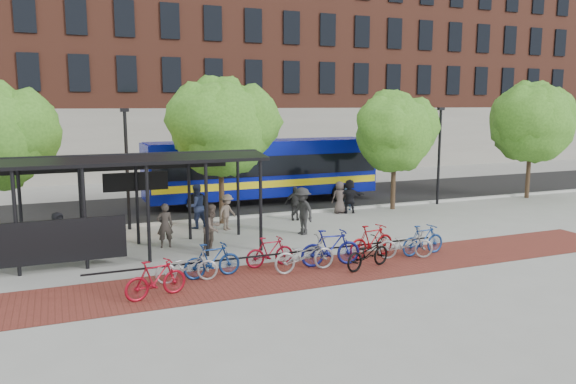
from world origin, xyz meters
name	(u,v)px	position (x,y,z in m)	size (l,w,h in m)	color
ground	(314,233)	(0.00, 0.00, 0.00)	(160.00, 160.00, 0.00)	#9E9E99
asphalt_street	(251,202)	(0.00, 8.00, 0.01)	(160.00, 8.00, 0.01)	black
curb	(278,214)	(0.00, 4.00, 0.06)	(160.00, 0.25, 0.12)	#B7B7B2
brick_strip	(324,270)	(-2.00, -5.00, 0.00)	(24.00, 3.00, 0.01)	maroon
bike_rack_rail	(276,268)	(-3.30, -4.10, 0.00)	(12.00, 0.05, 0.95)	black
building_brick	(292,50)	(10.00, 26.00, 10.00)	(55.00, 14.00, 20.00)	brown
bus_shelter	(107,171)	(-8.13, -0.48, 3.00)	(10.60, 3.07, 3.60)	black
tree_b	(222,123)	(-2.90, 3.35, 4.46)	(5.15, 4.20, 6.47)	#382619
tree_c	(396,129)	(6.09, 3.35, 4.05)	(4.66, 3.80, 5.92)	#382619
tree_d	(532,119)	(15.10, 3.35, 4.47)	(5.39, 4.40, 6.55)	#382619
lamp_post_left	(127,165)	(-7.00, 3.60, 2.75)	(0.35, 0.20, 5.12)	black
lamp_post_right	(439,153)	(9.00, 3.60, 2.75)	(0.35, 0.20, 5.12)	black
bus	(263,167)	(0.52, 7.57, 1.94)	(12.57, 3.16, 3.38)	#07128E
bike_1	(156,279)	(-7.40, -5.53, 0.54)	(0.51, 1.81, 1.09)	maroon
bike_2	(187,266)	(-6.32, -4.48, 0.49)	(0.65, 1.88, 0.99)	#949496
bike_3	(212,260)	(-5.49, -4.34, 0.55)	(0.51, 1.82, 1.09)	navy
bike_5	(270,252)	(-3.44, -3.92, 0.50)	(0.47, 1.68, 1.01)	maroon
bike_6	(304,255)	(-2.61, -4.85, 0.56)	(0.74, 2.12, 1.11)	gray
bike_7	(331,248)	(-1.56, -4.61, 0.62)	(0.58, 2.06, 1.24)	navy
bike_8	(368,253)	(-0.58, -5.34, 0.51)	(0.67, 1.93, 1.01)	black
bike_9	(372,241)	(0.24, -4.21, 0.58)	(0.55, 1.94, 1.17)	maroon
bike_10	(406,244)	(1.26, -4.79, 0.51)	(0.68, 1.94, 1.02)	gray
bike_11	(423,240)	(2.09, -4.64, 0.55)	(0.51, 1.82, 1.09)	navy
pedestrian_0	(58,233)	(-9.82, 0.40, 0.77)	(0.75, 0.49, 1.53)	black
pedestrian_1	(165,225)	(-6.15, -0.08, 0.84)	(0.61, 0.40, 1.67)	#37302C
pedestrian_2	(196,206)	(-4.30, 2.73, 0.95)	(0.93, 0.72, 1.91)	#202B4C
pedestrian_3	(227,212)	(-3.17, 1.89, 0.77)	(0.99, 0.57, 1.53)	#66574B
pedestrian_4	(295,203)	(0.29, 2.70, 0.78)	(0.91, 0.38, 1.56)	#292929
pedestrian_5	(349,196)	(3.42, 3.18, 0.84)	(1.55, 0.49, 1.67)	black
pedestrian_6	(340,197)	(2.96, 3.34, 0.79)	(0.77, 0.50, 1.58)	#483E3A
pedestrian_7	(348,195)	(3.66, 3.80, 0.77)	(0.56, 0.37, 1.54)	navy
pedestrian_8	(213,228)	(-4.67, -1.34, 0.88)	(0.85, 0.66, 1.75)	brown
pedestrian_9	(302,211)	(-0.57, -0.09, 0.97)	(1.25, 0.72, 1.94)	#272727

